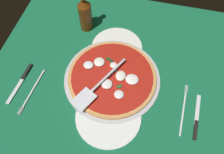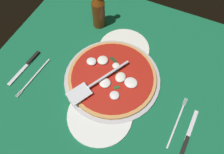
{
  "view_description": "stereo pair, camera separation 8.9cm",
  "coord_description": "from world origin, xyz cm",
  "px_view_note": "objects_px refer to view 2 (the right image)",
  "views": [
    {
      "loc": [
        -43.67,
        -12.22,
        78.66
      ],
      "look_at": [
        -0.2,
        -1.69,
        2.16
      ],
      "focal_mm": 36.16,
      "sensor_mm": 36.0,
      "label": 1
    },
    {
      "loc": [
        -40.75,
        -20.57,
        78.66
      ],
      "look_at": [
        -0.2,
        -1.69,
        2.16
      ],
      "focal_mm": 36.16,
      "sensor_mm": 36.0,
      "label": 2
    }
  ],
  "objects_px": {
    "place_setting_near": "(182,130)",
    "place_setting_far": "(30,71)",
    "dinner_plate_left": "(100,115)",
    "pizza_server": "(96,82)",
    "beer_bottle": "(98,10)",
    "dinner_plate_right": "(124,49)",
    "pizza": "(112,77)"
  },
  "relations": [
    {
      "from": "place_setting_near",
      "to": "place_setting_far",
      "type": "xyz_separation_m",
      "value": [
        -0.03,
        0.63,
        -0.0
      ]
    },
    {
      "from": "dinner_plate_left",
      "to": "pizza_server",
      "type": "relative_size",
      "value": 0.93
    },
    {
      "from": "place_setting_far",
      "to": "beer_bottle",
      "type": "distance_m",
      "value": 0.39
    },
    {
      "from": "dinner_plate_left",
      "to": "place_setting_far",
      "type": "height_order",
      "value": "place_setting_far"
    },
    {
      "from": "dinner_plate_left",
      "to": "pizza_server",
      "type": "distance_m",
      "value": 0.12
    },
    {
      "from": "dinner_plate_right",
      "to": "pizza_server",
      "type": "distance_m",
      "value": 0.22
    },
    {
      "from": "dinner_plate_left",
      "to": "beer_bottle",
      "type": "xyz_separation_m",
      "value": [
        0.4,
        0.2,
        0.08
      ]
    },
    {
      "from": "place_setting_far",
      "to": "place_setting_near",
      "type": "bearing_deg",
      "value": 97.46
    },
    {
      "from": "dinner_plate_left",
      "to": "dinner_plate_right",
      "type": "xyz_separation_m",
      "value": [
        0.32,
        0.04,
        0.0
      ]
    },
    {
      "from": "pizza",
      "to": "pizza_server",
      "type": "xyz_separation_m",
      "value": [
        -0.06,
        0.04,
        0.02
      ]
    },
    {
      "from": "dinner_plate_right",
      "to": "place_setting_far",
      "type": "distance_m",
      "value": 0.4
    },
    {
      "from": "dinner_plate_right",
      "to": "place_setting_near",
      "type": "distance_m",
      "value": 0.41
    },
    {
      "from": "dinner_plate_left",
      "to": "pizza_server",
      "type": "height_order",
      "value": "pizza_server"
    },
    {
      "from": "place_setting_far",
      "to": "dinner_plate_left",
      "type": "bearing_deg",
      "value": 86.94
    },
    {
      "from": "pizza_server",
      "to": "place_setting_near",
      "type": "bearing_deg",
      "value": 114.11
    },
    {
      "from": "dinner_plate_left",
      "to": "dinner_plate_right",
      "type": "relative_size",
      "value": 1.09
    },
    {
      "from": "dinner_plate_left",
      "to": "place_setting_far",
      "type": "distance_m",
      "value": 0.35
    },
    {
      "from": "beer_bottle",
      "to": "dinner_plate_left",
      "type": "bearing_deg",
      "value": -153.12
    },
    {
      "from": "pizza_server",
      "to": "pizza",
      "type": "bearing_deg",
      "value": 174.19
    },
    {
      "from": "pizza_server",
      "to": "dinner_plate_right",
      "type": "bearing_deg",
      "value": -157.61
    },
    {
      "from": "place_setting_near",
      "to": "beer_bottle",
      "type": "xyz_separation_m",
      "value": [
        0.32,
        0.49,
        0.09
      ]
    },
    {
      "from": "beer_bottle",
      "to": "place_setting_far",
      "type": "bearing_deg",
      "value": 158.05
    },
    {
      "from": "pizza",
      "to": "place_setting_far",
      "type": "xyz_separation_m",
      "value": [
        -0.11,
        0.32,
        -0.02
      ]
    },
    {
      "from": "dinner_plate_right",
      "to": "pizza",
      "type": "distance_m",
      "value": 0.16
    },
    {
      "from": "place_setting_far",
      "to": "dinner_plate_right",
      "type": "bearing_deg",
      "value": 136.69
    },
    {
      "from": "pizza",
      "to": "place_setting_near",
      "type": "height_order",
      "value": "pizza"
    },
    {
      "from": "dinner_plate_left",
      "to": "beer_bottle",
      "type": "height_order",
      "value": "beer_bottle"
    },
    {
      "from": "place_setting_near",
      "to": "pizza",
      "type": "bearing_deg",
      "value": 77.95
    },
    {
      "from": "dinner_plate_right",
      "to": "beer_bottle",
      "type": "bearing_deg",
      "value": 62.45
    },
    {
      "from": "pizza",
      "to": "place_setting_far",
      "type": "height_order",
      "value": "pizza"
    },
    {
      "from": "dinner_plate_right",
      "to": "place_setting_near",
      "type": "xyz_separation_m",
      "value": [
        -0.24,
        -0.33,
        -0.0
      ]
    },
    {
      "from": "dinner_plate_left",
      "to": "pizza",
      "type": "xyz_separation_m",
      "value": [
        0.16,
        0.02,
        0.01
      ]
    }
  ]
}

